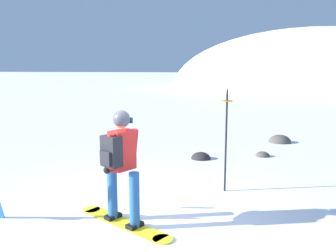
% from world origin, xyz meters
% --- Properties ---
extents(ground_plane, '(300.00, 300.00, 0.00)m').
position_xyz_m(ground_plane, '(0.00, 0.00, 0.00)').
color(ground_plane, white).
extents(ridge_peak_main, '(32.09, 28.89, 13.31)m').
position_xyz_m(ridge_peak_main, '(10.29, 38.52, 0.00)').
color(ridge_peak_main, white).
rests_on(ridge_peak_main, ground).
extents(snowboarder_main, '(1.63, 1.07, 1.71)m').
position_xyz_m(snowboarder_main, '(-0.22, -0.03, 0.92)').
color(snowboarder_main, yellow).
rests_on(snowboarder_main, ground).
extents(piste_marker_near, '(0.20, 0.20, 1.97)m').
position_xyz_m(piste_marker_near, '(1.25, 1.73, 1.12)').
color(piste_marker_near, black).
rests_on(piste_marker_near, ground).
extents(rock_dark, '(0.69, 0.58, 0.48)m').
position_xyz_m(rock_dark, '(2.82, 6.48, 0.00)').
color(rock_dark, '#4C4742').
rests_on(rock_dark, ground).
extents(rock_mid, '(0.38, 0.32, 0.26)m').
position_xyz_m(rock_mid, '(2.15, 4.58, 0.00)').
color(rock_mid, '#4C4742').
rests_on(rock_mid, ground).
extents(rock_small, '(0.50, 0.43, 0.35)m').
position_xyz_m(rock_small, '(0.58, 4.03, 0.00)').
color(rock_small, '#282628').
rests_on(rock_small, ground).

